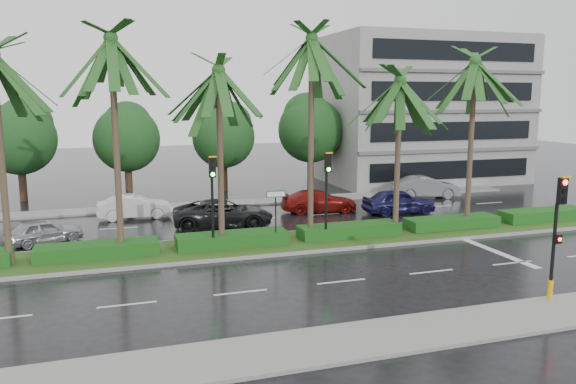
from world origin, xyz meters
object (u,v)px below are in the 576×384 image
object	(u,v)px
car_white	(135,207)
car_grey	(426,187)
signal_near	(557,233)
car_red	(319,201)
street_sign	(276,204)
car_darkgrey	(223,213)
car_silver	(44,231)
car_blue	(399,201)
signal_median_left	(212,189)

from	to	relation	value
car_white	car_grey	distance (m)	20.00
signal_near	car_red	size ratio (longest dim) A/B	0.92
car_red	car_grey	xyz separation A→B (m)	(9.00, 2.32, 0.09)
street_sign	car_grey	size ratio (longest dim) A/B	0.55
car_darkgrey	car_silver	bearing A→B (deg)	103.13
street_sign	car_darkgrey	distance (m)	5.49
car_silver	car_blue	world-z (taller)	car_blue
signal_median_left	street_sign	xyz separation A→B (m)	(3.00, 0.18, -0.87)
car_silver	car_grey	xyz separation A→B (m)	(24.48, 5.38, 0.16)
car_white	car_red	size ratio (longest dim) A/B	0.90
signal_near	street_sign	distance (m)	12.11
signal_near	car_grey	size ratio (longest dim) A/B	0.93
car_silver	car_blue	size ratio (longest dim) A/B	0.80
car_darkgrey	car_red	distance (m)	6.85
car_white	car_darkgrey	bearing A→B (deg)	-129.54
signal_near	car_red	distance (m)	17.41
car_white	car_blue	bearing A→B (deg)	-102.24
street_sign	car_grey	xyz separation A→B (m)	(13.98, 9.64, -1.35)
signal_median_left	car_blue	xyz separation A→B (m)	(12.48, 5.55, -2.24)
car_grey	car_red	bearing A→B (deg)	115.26
street_sign	car_blue	distance (m)	10.98
signal_near	car_silver	distance (m)	22.58
street_sign	car_silver	xyz separation A→B (m)	(-10.50, 4.27, -1.52)
signal_median_left	car_white	distance (m)	9.83
signal_near	car_white	bearing A→B (deg)	124.72
signal_near	car_white	size ratio (longest dim) A/B	1.02
car_darkgrey	car_red	xyz separation A→B (m)	(6.48, 2.23, -0.07)
car_blue	car_white	bearing A→B (deg)	81.68
car_silver	car_darkgrey	bearing A→B (deg)	-106.34
street_sign	car_white	xyz separation A→B (m)	(-6.00, 8.89, -1.42)
signal_near	car_grey	bearing A→B (deg)	70.31
signal_near	car_darkgrey	xyz separation A→B (m)	(-8.50, 14.97, -1.75)
street_sign	car_darkgrey	xyz separation A→B (m)	(-1.50, 5.10, -1.37)
car_darkgrey	car_blue	distance (m)	10.98
car_blue	signal_near	bearing A→B (deg)	175.23
signal_median_left	car_silver	size ratio (longest dim) A/B	1.22
street_sign	car_red	distance (m)	8.98
street_sign	car_white	size ratio (longest dim) A/B	0.61
car_white	car_blue	size ratio (longest dim) A/B	0.96
signal_median_left	car_red	bearing A→B (deg)	43.23
car_blue	car_grey	distance (m)	6.21
street_sign	car_white	distance (m)	10.82
car_darkgrey	signal_median_left	bearing A→B (deg)	171.98
car_blue	car_grey	bearing A→B (deg)	-41.98
street_sign	car_silver	size ratio (longest dim) A/B	0.73
car_white	car_blue	world-z (taller)	car_blue
signal_median_left	car_blue	world-z (taller)	signal_median_left
signal_near	car_grey	world-z (taller)	signal_near
signal_median_left	car_blue	bearing A→B (deg)	23.97
signal_near	car_white	distance (m)	22.89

